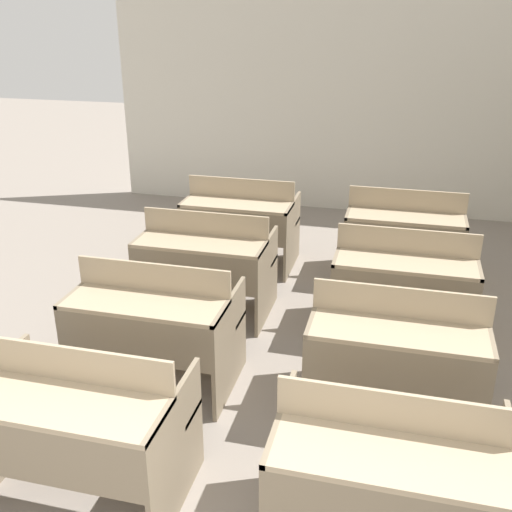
% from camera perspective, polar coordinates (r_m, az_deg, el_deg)
% --- Properties ---
extents(wall_back, '(6.16, 0.06, 2.84)m').
position_cam_1_polar(wall_back, '(7.78, 9.11, 14.45)').
color(wall_back, beige).
rests_on(wall_back, ground_plane).
extents(bench_front_left, '(1.09, 0.74, 0.92)m').
position_cam_1_polar(bench_front_left, '(3.40, -16.63, -14.96)').
color(bench_front_left, '#81725B').
rests_on(bench_front_left, ground_plane).
extents(bench_front_right, '(1.09, 0.74, 0.92)m').
position_cam_1_polar(bench_front_right, '(3.04, 12.56, -19.70)').
color(bench_front_right, '#80715A').
rests_on(bench_front_right, ground_plane).
extents(bench_second_left, '(1.09, 0.74, 0.92)m').
position_cam_1_polar(bench_second_left, '(4.21, -9.68, -6.31)').
color(bench_second_left, '#807059').
rests_on(bench_second_left, ground_plane).
extents(bench_second_right, '(1.09, 0.74, 0.92)m').
position_cam_1_polar(bench_second_right, '(3.94, 13.20, -8.87)').
color(bench_second_right, '#80715A').
rests_on(bench_second_right, ground_plane).
extents(bench_third_left, '(1.09, 0.74, 0.92)m').
position_cam_1_polar(bench_third_left, '(5.14, -4.85, -0.52)').
color(bench_third_left, '#7E6E57').
rests_on(bench_third_left, ground_plane).
extents(bench_third_right, '(1.09, 0.74, 0.92)m').
position_cam_1_polar(bench_third_right, '(4.89, 13.89, -2.40)').
color(bench_third_right, '#80715A').
rests_on(bench_third_right, ground_plane).
extents(bench_back_left, '(1.09, 0.74, 0.92)m').
position_cam_1_polar(bench_back_left, '(6.10, -1.50, 3.38)').
color(bench_back_left, '#81715A').
rests_on(bench_back_left, ground_plane).
extents(bench_back_right, '(1.09, 0.74, 0.92)m').
position_cam_1_polar(bench_back_right, '(5.91, 13.90, 2.03)').
color(bench_back_right, '#7E6F58').
rests_on(bench_back_right, ground_plane).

